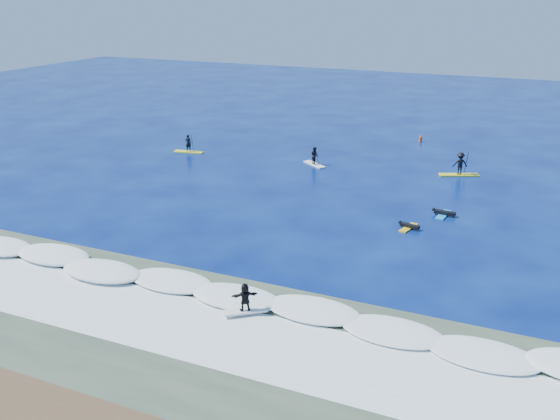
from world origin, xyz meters
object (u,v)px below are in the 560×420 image
at_px(wave_surfer, 245,299).
at_px(prone_paddler_near, 409,227).
at_px(prone_paddler_far, 444,213).
at_px(sup_paddler_right, 460,165).
at_px(sup_paddler_center, 315,157).
at_px(sup_paddler_left, 188,146).
at_px(marker_buoy, 421,139).

bearing_deg(wave_surfer, prone_paddler_near, 33.83).
bearing_deg(prone_paddler_far, sup_paddler_right, 9.29).
bearing_deg(prone_paddler_near, sup_paddler_right, 9.04).
distance_m(sup_paddler_right, prone_paddler_far, 10.32).
relative_size(sup_paddler_center, sup_paddler_right, 0.76).
xyz_separation_m(sup_paddler_left, prone_paddler_far, (25.19, -7.63, -0.47)).
bearing_deg(sup_paddler_right, sup_paddler_left, 162.57).
relative_size(sup_paddler_left, prone_paddler_far, 1.36).
xyz_separation_m(sup_paddler_left, sup_paddler_center, (12.47, 0.75, 0.07)).
relative_size(sup_paddler_center, prone_paddler_near, 1.31).
bearing_deg(prone_paddler_far, marker_buoy, 22.32).
relative_size(prone_paddler_far, marker_buoy, 2.78).
bearing_deg(sup_paddler_left, wave_surfer, -64.14).
bearing_deg(sup_paddler_center, sup_paddler_left, -140.14).
bearing_deg(sup_paddler_right, marker_buoy, 94.12).
distance_m(sup_paddler_right, wave_surfer, 28.60).
xyz_separation_m(sup_paddler_center, prone_paddler_near, (11.10, -11.77, -0.56)).
bearing_deg(sup_paddler_right, prone_paddler_far, -110.33).
bearing_deg(prone_paddler_near, sup_paddler_center, 56.73).
xyz_separation_m(prone_paddler_near, marker_buoy, (-4.40, 24.05, 0.20)).
bearing_deg(sup_paddler_left, prone_paddler_far, -27.82).
relative_size(sup_paddler_right, wave_surfer, 1.67).
bearing_deg(sup_paddler_left, sup_paddler_right, -4.83).
relative_size(sup_paddler_left, sup_paddler_right, 0.88).
distance_m(sup_paddler_center, sup_paddler_right, 12.29).
bearing_deg(wave_surfer, sup_paddler_right, 40.08).
height_order(prone_paddler_near, prone_paddler_far, prone_paddler_far).
bearing_deg(marker_buoy, sup_paddler_center, -118.60).
bearing_deg(prone_paddler_far, sup_paddler_left, 79.20).
bearing_deg(sup_paddler_left, sup_paddler_center, -7.51).
relative_size(prone_paddler_near, marker_buoy, 2.52).
relative_size(sup_paddler_right, prone_paddler_far, 1.55).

